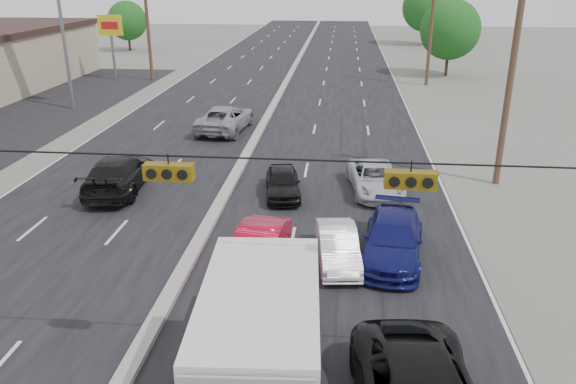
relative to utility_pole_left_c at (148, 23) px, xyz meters
name	(u,v)px	position (x,y,z in m)	size (l,w,h in m)	color
ground	(127,377)	(12.50, -40.00, -5.11)	(200.00, 200.00, 0.00)	#606356
road_surface	(273,107)	(12.50, -10.00, -5.11)	(20.00, 160.00, 0.02)	black
center_median	(273,106)	(12.50, -10.00, -5.01)	(0.50, 160.00, 0.20)	gray
parking_lot	(19,118)	(-4.50, -15.00, -5.11)	(10.00, 42.00, 0.02)	black
utility_pole_left_c	(148,23)	(0.00, 0.00, 0.00)	(1.60, 0.30, 10.00)	#422D1E
utility_pole_right_b	(511,75)	(25.00, -25.00, 0.00)	(1.60, 0.30, 10.00)	#422D1E
utility_pole_right_c	(431,26)	(25.00, 0.00, 0.00)	(1.60, 0.30, 10.00)	#422D1E
traffic_signals	(164,170)	(13.90, -40.00, 0.39)	(25.00, 0.30, 0.54)	black
pole_sign_far	(111,31)	(-3.50, 0.00, -0.70)	(2.20, 0.25, 6.00)	slate
tree_left_far	(127,21)	(-9.50, 20.00, -1.39)	(4.80, 4.80, 6.12)	#382619
tree_right_mid	(450,30)	(27.50, 5.00, -0.77)	(5.60, 5.60, 7.14)	#382619
tree_right_far	(426,7)	(28.50, 30.00, -0.15)	(6.40, 6.40, 8.16)	#382619
box_truck	(263,339)	(16.01, -40.50, -3.37)	(2.72, 6.82, 3.40)	black
tan_sedan	(239,384)	(15.50, -40.88, -4.34)	(2.14, 5.26, 1.53)	olive
red_sedan	(258,250)	(14.95, -34.25, -4.40)	(1.50, 4.29, 1.41)	#AB0A24
queue_car_a	(283,183)	(15.08, -27.58, -4.47)	(1.49, 3.72, 1.27)	black
queue_car_b	(338,247)	(17.61, -33.60, -4.50)	(1.29, 3.71, 1.22)	white
queue_car_c	(375,179)	(19.20, -26.72, -4.47)	(2.13, 4.61, 1.28)	silver
queue_car_d	(393,240)	(19.50, -33.07, -4.40)	(1.99, 4.90, 1.42)	#111457
oncoming_near	(118,174)	(7.55, -27.62, -4.30)	(2.26, 5.55, 1.61)	black
oncoming_far	(225,119)	(10.31, -16.90, -4.32)	(2.62, 5.69, 1.58)	gray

